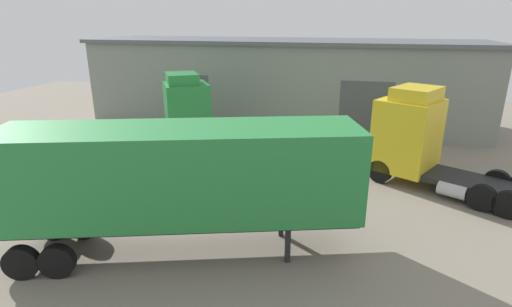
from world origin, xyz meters
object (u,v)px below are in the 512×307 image
Objects in this scene: tractor_unit_yellow at (417,139)px; container_trailer_green at (180,176)px; gravel_pile at (39,189)px; tractor_unit_green at (178,113)px.

container_trailer_green is at bearing 74.43° from tractor_unit_yellow.
tractor_unit_yellow is at bearing 27.70° from container_trailer_green.
tractor_unit_yellow reaches higher than gravel_pile.
container_trailer_green is at bearing -15.56° from gravel_pile.
gravel_pile is at bearing -139.31° from tractor_unit_green.
container_trailer_green is (4.93, -10.29, 0.61)m from tractor_unit_green.
container_trailer_green is at bearing -96.61° from tractor_unit_green.
tractor_unit_green is 0.64× the size of container_trailer_green.
container_trailer_green is 1.63× the size of tractor_unit_yellow.
container_trailer_green is 3.55× the size of gravel_pile.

